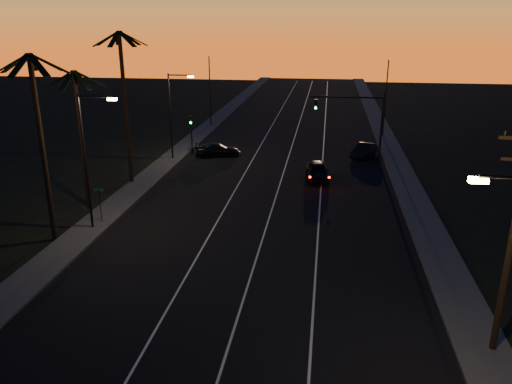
% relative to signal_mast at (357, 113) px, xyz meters
% --- Properties ---
extents(road, '(20.00, 170.00, 0.01)m').
position_rel_signal_mast_xyz_m(road, '(-7.14, -9.99, -4.78)').
color(road, black).
rests_on(road, ground).
extents(sidewalk_left, '(2.40, 170.00, 0.16)m').
position_rel_signal_mast_xyz_m(sidewalk_left, '(-18.34, -9.99, -4.70)').
color(sidewalk_left, '#373734').
rests_on(sidewalk_left, ground).
extents(sidewalk_right, '(2.40, 170.00, 0.16)m').
position_rel_signal_mast_xyz_m(sidewalk_right, '(4.06, -9.99, -4.70)').
color(sidewalk_right, '#373734').
rests_on(sidewalk_right, ground).
extents(lane_stripe_left, '(0.12, 160.00, 0.01)m').
position_rel_signal_mast_xyz_m(lane_stripe_left, '(-10.14, -9.99, -4.76)').
color(lane_stripe_left, silver).
rests_on(lane_stripe_left, road).
extents(lane_stripe_mid, '(0.12, 160.00, 0.01)m').
position_rel_signal_mast_xyz_m(lane_stripe_mid, '(-6.64, -9.99, -4.76)').
color(lane_stripe_mid, silver).
rests_on(lane_stripe_mid, road).
extents(lane_stripe_right, '(0.12, 160.00, 0.01)m').
position_rel_signal_mast_xyz_m(lane_stripe_right, '(-3.14, -9.99, -4.76)').
color(lane_stripe_right, silver).
rests_on(lane_stripe_right, road).
extents(palm_near, '(4.25, 4.16, 11.53)m').
position_rel_signal_mast_xyz_m(palm_near, '(-19.74, -21.99, 2.29)').
color(palm_near, black).
rests_on(palm_near, ground).
extents(palm_mid, '(4.25, 4.16, 10.03)m').
position_rel_signal_mast_xyz_m(palm_mid, '(-20.34, -15.99, 1.47)').
color(palm_mid, black).
rests_on(palm_mid, ground).
extents(palm_far, '(4.25, 4.16, 12.53)m').
position_rel_signal_mast_xyz_m(palm_far, '(-19.34, -9.99, 2.83)').
color(palm_far, black).
rests_on(palm_far, ground).
extents(streetlight_left_near, '(2.55, 0.26, 9.00)m').
position_rel_signal_mast_xyz_m(streetlight_left_near, '(-17.84, -19.99, 0.54)').
color(streetlight_left_near, black).
rests_on(streetlight_left_near, ground).
extents(streetlight_left_far, '(2.55, 0.26, 8.50)m').
position_rel_signal_mast_xyz_m(streetlight_left_far, '(-17.82, -1.99, 0.28)').
color(streetlight_left_far, black).
rests_on(streetlight_left_far, ground).
extents(street_sign, '(0.70, 0.06, 2.60)m').
position_rel_signal_mast_xyz_m(street_sign, '(-17.94, -18.99, -3.13)').
color(street_sign, black).
rests_on(street_sign, ground).
extents(signal_mast, '(7.10, 0.41, 7.00)m').
position_rel_signal_mast_xyz_m(signal_mast, '(0.00, 0.00, 0.00)').
color(signal_mast, black).
rests_on(signal_mast, ground).
extents(signal_post, '(0.28, 0.37, 4.20)m').
position_rel_signal_mast_xyz_m(signal_post, '(-16.64, -0.01, -1.89)').
color(signal_post, black).
rests_on(signal_post, ground).
extents(far_pole_left, '(0.14, 0.14, 9.00)m').
position_rel_signal_mast_xyz_m(far_pole_left, '(-18.14, 15.01, -0.28)').
color(far_pole_left, black).
rests_on(far_pole_left, ground).
extents(far_pole_right, '(0.14, 0.14, 9.00)m').
position_rel_signal_mast_xyz_m(far_pole_right, '(3.86, 12.01, -0.28)').
color(far_pole_right, black).
rests_on(far_pole_right, ground).
extents(lead_car, '(2.27, 5.29, 1.57)m').
position_rel_signal_mast_xyz_m(lead_car, '(-3.53, -6.70, -3.98)').
color(lead_car, black).
rests_on(lead_car, road).
extents(right_car, '(3.03, 4.37, 1.36)m').
position_rel_signal_mast_xyz_m(right_car, '(1.02, 1.77, -4.09)').
color(right_car, black).
rests_on(right_car, road).
extents(cross_car, '(4.91, 3.11, 1.32)m').
position_rel_signal_mast_xyz_m(cross_car, '(-13.93, -0.14, -4.11)').
color(cross_car, black).
rests_on(cross_car, road).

